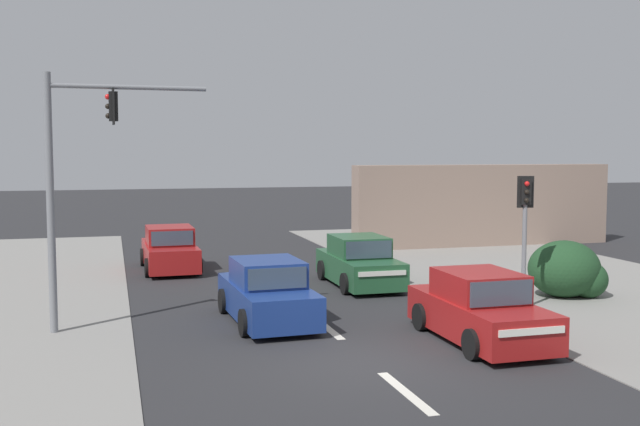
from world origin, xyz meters
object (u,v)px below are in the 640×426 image
at_px(sedan_oncoming_mid, 359,263).
at_px(pedestal_signal_right_kerb, 525,219).
at_px(traffic_signal_mast, 74,168).
at_px(sedan_receding_far, 267,294).
at_px(sedan_oncoming_near, 170,250).
at_px(sedan_crossing_left, 480,310).

bearing_deg(sedan_oncoming_mid, pedestal_signal_right_kerb, -55.55).
height_order(traffic_signal_mast, pedestal_signal_right_kerb, traffic_signal_mast).
bearing_deg(sedan_receding_far, traffic_signal_mast, 177.29).
bearing_deg(sedan_receding_far, sedan_oncoming_mid, 47.48).
bearing_deg(sedan_oncoming_near, sedan_oncoming_mid, -40.19).
height_order(sedan_receding_far, sedan_oncoming_mid, same).
xyz_separation_m(sedan_receding_far, sedan_oncoming_mid, (3.78, 4.13, 0.00)).
xyz_separation_m(pedestal_signal_right_kerb, sedan_oncoming_near, (-8.60, 9.16, -1.71)).
bearing_deg(sedan_crossing_left, sedan_oncoming_mid, 92.96).
distance_m(sedan_oncoming_near, sedan_crossing_left, 13.27).
bearing_deg(sedan_oncoming_mid, traffic_signal_mast, -154.60).
relative_size(traffic_signal_mast, sedan_crossing_left, 1.41).
distance_m(pedestal_signal_right_kerb, sedan_crossing_left, 4.22).
xyz_separation_m(traffic_signal_mast, sedan_oncoming_near, (2.75, 8.56, -3.13)).
bearing_deg(sedan_oncoming_near, sedan_receding_far, -78.94).
bearing_deg(pedestal_signal_right_kerb, sedan_oncoming_mid, 124.45).
bearing_deg(traffic_signal_mast, sedan_oncoming_near, 72.20).
xyz_separation_m(sedan_oncoming_near, sedan_oncoming_mid, (5.50, -4.65, 0.00)).
relative_size(pedestal_signal_right_kerb, sedan_oncoming_near, 0.83).
distance_m(pedestal_signal_right_kerb, sedan_oncoming_mid, 5.74).
relative_size(traffic_signal_mast, sedan_oncoming_near, 1.41).
distance_m(traffic_signal_mast, sedan_crossing_left, 9.76).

